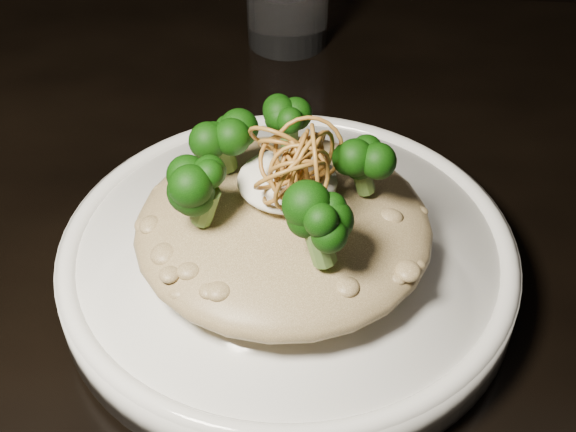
# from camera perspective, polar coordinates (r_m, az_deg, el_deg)

# --- Properties ---
(table) EXTENTS (1.10, 0.80, 0.75)m
(table) POSITION_cam_1_polar(r_m,az_deg,el_deg) (0.61, 6.19, -8.97)
(table) COLOR black
(table) RESTS_ON ground
(plate) EXTENTS (0.29, 0.29, 0.03)m
(plate) POSITION_cam_1_polar(r_m,az_deg,el_deg) (0.52, 0.00, -3.27)
(plate) COLOR white
(plate) RESTS_ON table
(risotto) EXTENTS (0.18, 0.18, 0.04)m
(risotto) POSITION_cam_1_polar(r_m,az_deg,el_deg) (0.49, -0.33, -0.75)
(risotto) COLOR brown
(risotto) RESTS_ON plate
(broccoli) EXTENTS (0.13, 0.13, 0.05)m
(broccoli) POSITION_cam_1_polar(r_m,az_deg,el_deg) (0.47, 0.15, 3.42)
(broccoli) COLOR black
(broccoli) RESTS_ON risotto
(cheese) EXTENTS (0.06, 0.06, 0.02)m
(cheese) POSITION_cam_1_polar(r_m,az_deg,el_deg) (0.48, -0.06, 2.55)
(cheese) COLOR white
(cheese) RESTS_ON risotto
(shallots) EXTENTS (0.05, 0.05, 0.03)m
(shallots) POSITION_cam_1_polar(r_m,az_deg,el_deg) (0.46, 0.51, 4.22)
(shallots) COLOR brown
(shallots) RESTS_ON cheese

